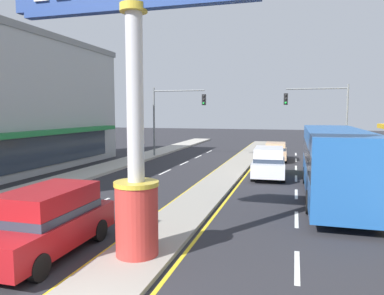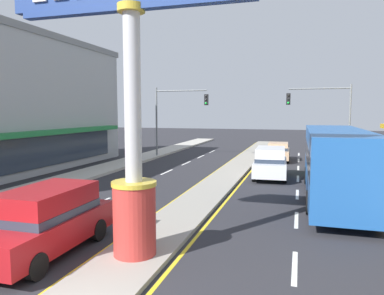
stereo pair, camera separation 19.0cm
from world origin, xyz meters
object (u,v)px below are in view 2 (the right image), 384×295
sedan_near_right_lane (278,151)px  suv_mid_left_lane (325,159)px  suv_near_left_lane (46,220)px  bus_far_right_lane (335,160)px  suv_far_left_oncoming (270,162)px  traffic_light_left_side (175,110)px  district_sign (133,105)px  traffic_light_right_side (326,110)px

sedan_near_right_lane → suv_mid_left_lane: 6.72m
sedan_near_right_lane → suv_near_left_lane: 22.82m
bus_far_right_lane → suv_far_left_oncoming: bearing=125.4°
traffic_light_left_side → bus_far_right_lane: size_ratio=0.55×
district_sign → suv_near_left_lane: size_ratio=1.73×
district_sign → traffic_light_left_side: district_sign is taller
district_sign → bus_far_right_lane: bearing=56.5°
district_sign → traffic_light_right_side: bearing=73.8°
district_sign → bus_far_right_lane: 11.01m
bus_far_right_lane → suv_far_left_oncoming: bus_far_right_lane is taller
sedan_near_right_lane → suv_far_left_oncoming: 8.25m
district_sign → traffic_light_right_side: 22.30m
traffic_light_left_side → bus_far_right_lane: bearing=-45.1°
district_sign → sedan_near_right_lane: bearing=83.1°
district_sign → sedan_near_right_lane: 22.28m
sedan_near_right_lane → bus_far_right_lane: bearing=-75.6°
suv_far_left_oncoming → traffic_light_right_side: bearing=65.4°
district_sign → traffic_light_left_side: bearing=106.4°
traffic_light_right_side → bus_far_right_lane: size_ratio=0.55×
suv_mid_left_lane → suv_near_left_lane: bearing=-117.6°
district_sign → bus_far_right_lane: (5.93, 8.96, -2.40)m
traffic_light_right_side → suv_far_left_oncoming: 9.19m
traffic_light_left_side → sedan_near_right_lane: (8.84, 0.70, -3.46)m
bus_far_right_lane → suv_near_left_lane: bus_far_right_lane is taller
sedan_near_right_lane → suv_far_left_oncoming: (0.00, -8.25, 0.20)m
suv_mid_left_lane → suv_far_left_oncoming: bearing=-144.0°
bus_far_right_lane → suv_near_left_lane: (-8.56, -9.32, -0.88)m
traffic_light_left_side → bus_far_right_lane: 17.37m
traffic_light_left_side → suv_far_left_oncoming: (8.85, -7.55, -3.26)m
suv_near_left_lane → suv_mid_left_lane: bearing=62.4°
traffic_light_right_side → suv_mid_left_lane: (-0.28, -5.42, -3.26)m
traffic_light_right_side → district_sign: bearing=-106.2°
traffic_light_right_side → sedan_near_right_lane: size_ratio=1.43×
suv_mid_left_lane → suv_far_left_oncoming: size_ratio=1.00×
traffic_light_left_side → suv_near_left_lane: (3.58, -21.50, -3.26)m
traffic_light_right_side → suv_near_left_lane: bearing=-112.1°
traffic_light_left_side → suv_mid_left_lane: traffic_light_left_side is taller
suv_near_left_lane → sedan_near_right_lane: bearing=76.7°
traffic_light_right_side → suv_far_left_oncoming: bearing=-114.6°
suv_near_left_lane → traffic_light_left_side: bearing=99.5°
traffic_light_left_side → traffic_light_right_side: (12.43, 0.27, 0.00)m
sedan_near_right_lane → suv_near_left_lane: suv_near_left_lane is taller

